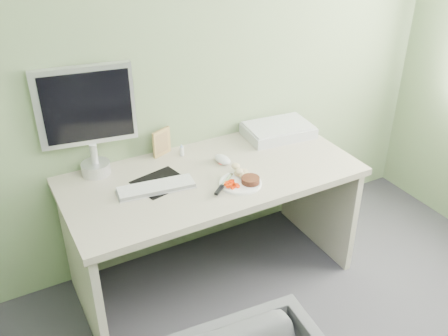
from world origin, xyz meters
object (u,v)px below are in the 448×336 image
desk (212,201)px  plate (240,183)px  scanner (278,131)px  monitor (87,115)px

desk → plate: size_ratio=7.20×
plate → scanner: size_ratio=0.54×
desk → scanner: bearing=20.7°
desk → scanner: scanner is taller
plate → desk: bearing=115.7°
plate → monitor: size_ratio=0.37×
desk → monitor: bearing=150.1°
scanner → monitor: 1.16m
plate → monitor: (-0.63, 0.48, 0.33)m
scanner → monitor: bearing=-179.6°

